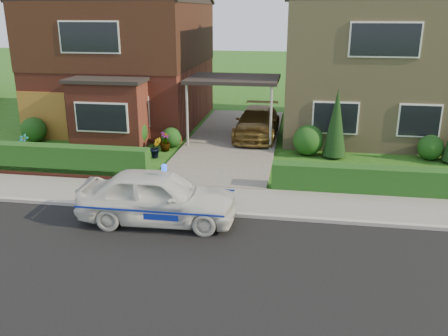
# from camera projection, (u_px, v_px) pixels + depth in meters

# --- Properties ---
(ground) EXTENTS (120.00, 120.00, 0.00)m
(ground) POSITION_uv_depth(u_px,v_px,m) (162.00, 270.00, 10.44)
(ground) COLOR #234E14
(ground) RESTS_ON ground
(road) EXTENTS (60.00, 6.00, 0.02)m
(road) POSITION_uv_depth(u_px,v_px,m) (162.00, 270.00, 10.44)
(road) COLOR black
(road) RESTS_ON ground
(kerb) EXTENTS (60.00, 0.16, 0.12)m
(kerb) POSITION_uv_depth(u_px,v_px,m) (193.00, 212.00, 13.27)
(kerb) COLOR #9E9993
(kerb) RESTS_ON ground
(sidewalk) EXTENTS (60.00, 2.00, 0.10)m
(sidewalk) POSITION_uv_depth(u_px,v_px,m) (201.00, 198.00, 14.26)
(sidewalk) COLOR slate
(sidewalk) RESTS_ON ground
(driveway) EXTENTS (3.80, 12.00, 0.12)m
(driveway) POSITION_uv_depth(u_px,v_px,m) (233.00, 140.00, 20.72)
(driveway) COLOR #666059
(driveway) RESTS_ON ground
(house_left) EXTENTS (7.50, 9.53, 7.25)m
(house_left) POSITION_uv_depth(u_px,v_px,m) (125.00, 45.00, 23.13)
(house_left) COLOR maroon
(house_left) RESTS_ON ground
(house_right) EXTENTS (7.50, 8.06, 7.25)m
(house_right) POSITION_uv_depth(u_px,v_px,m) (369.00, 51.00, 21.51)
(house_right) COLOR #94835B
(house_right) RESTS_ON ground
(carport_link) EXTENTS (3.80, 3.00, 2.77)m
(carport_link) POSITION_uv_depth(u_px,v_px,m) (233.00, 80.00, 19.86)
(carport_link) COLOR black
(carport_link) RESTS_ON ground
(garage_door) EXTENTS (2.20, 0.10, 2.10)m
(garage_door) POSITION_uv_depth(u_px,v_px,m) (43.00, 116.00, 20.69)
(garage_door) COLOR brown
(garage_door) RESTS_ON ground
(dwarf_wall) EXTENTS (7.70, 0.25, 0.36)m
(dwarf_wall) POSITION_uv_depth(u_px,v_px,m) (42.00, 172.00, 16.22)
(dwarf_wall) COLOR maroon
(dwarf_wall) RESTS_ON ground
(hedge_left) EXTENTS (7.50, 0.55, 0.90)m
(hedge_left) POSITION_uv_depth(u_px,v_px,m) (45.00, 175.00, 16.42)
(hedge_left) COLOR #113612
(hedge_left) RESTS_ON ground
(hedge_right) EXTENTS (7.50, 0.55, 0.80)m
(hedge_right) POSITION_uv_depth(u_px,v_px,m) (394.00, 196.00, 14.57)
(hedge_right) COLOR #113612
(hedge_right) RESTS_ON ground
(shrub_left_far) EXTENTS (1.08, 1.08, 1.08)m
(shrub_left_far) POSITION_uv_depth(u_px,v_px,m) (34.00, 130.00, 20.45)
(shrub_left_far) COLOR #113612
(shrub_left_far) RESTS_ON ground
(shrub_left_mid) EXTENTS (1.32, 1.32, 1.32)m
(shrub_left_mid) POSITION_uv_depth(u_px,v_px,m) (132.00, 132.00, 19.55)
(shrub_left_mid) COLOR #113612
(shrub_left_mid) RESTS_ON ground
(shrub_left_near) EXTENTS (0.84, 0.84, 0.84)m
(shrub_left_near) POSITION_uv_depth(u_px,v_px,m) (171.00, 137.00, 19.66)
(shrub_left_near) COLOR #113612
(shrub_left_near) RESTS_ON ground
(shrub_right_near) EXTENTS (1.20, 1.20, 1.20)m
(shrub_right_near) POSITION_uv_depth(u_px,v_px,m) (308.00, 140.00, 18.57)
(shrub_right_near) COLOR #113612
(shrub_right_near) RESTS_ON ground
(shrub_right_mid) EXTENTS (0.96, 0.96, 0.96)m
(shrub_right_mid) POSITION_uv_depth(u_px,v_px,m) (430.00, 148.00, 18.00)
(shrub_right_mid) COLOR #113612
(shrub_right_mid) RESTS_ON ground
(conifer_a) EXTENTS (0.90, 0.90, 2.60)m
(conifer_a) POSITION_uv_depth(u_px,v_px,m) (336.00, 125.00, 18.01)
(conifer_a) COLOR black
(conifer_a) RESTS_ON ground
(police_car) EXTENTS (3.88, 4.27, 1.60)m
(police_car) POSITION_uv_depth(u_px,v_px,m) (158.00, 197.00, 12.58)
(police_car) COLOR silver
(police_car) RESTS_ON ground
(driveway_car) EXTENTS (1.86, 4.39, 1.26)m
(driveway_car) POSITION_uv_depth(u_px,v_px,m) (257.00, 123.00, 20.80)
(driveway_car) COLOR brown
(driveway_car) RESTS_ON driveway
(potted_plant_a) EXTENTS (0.43, 0.30, 0.78)m
(potted_plant_a) POSITION_uv_depth(u_px,v_px,m) (24.00, 144.00, 18.74)
(potted_plant_a) COLOR gray
(potted_plant_a) RESTS_ON ground
(potted_plant_b) EXTENTS (0.56, 0.53, 0.81)m
(potted_plant_b) POSITION_uv_depth(u_px,v_px,m) (156.00, 148.00, 18.23)
(potted_plant_b) COLOR gray
(potted_plant_b) RESTS_ON ground
(potted_plant_c) EXTENTS (0.53, 0.53, 0.78)m
(potted_plant_c) POSITION_uv_depth(u_px,v_px,m) (165.00, 142.00, 19.12)
(potted_plant_c) COLOR gray
(potted_plant_c) RESTS_ON ground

